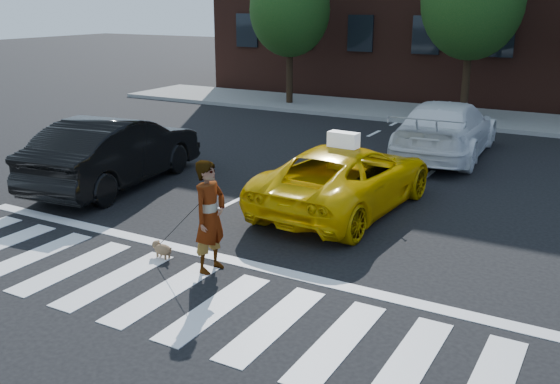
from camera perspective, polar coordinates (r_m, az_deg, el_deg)
name	(u,v)px	position (r m, az deg, el deg)	size (l,w,h in m)	color
ground	(163,293)	(10.08, -10.64, -9.08)	(120.00, 120.00, 0.00)	black
crosswalk	(163,293)	(10.08, -10.64, -9.05)	(13.00, 2.40, 0.01)	silver
stop_line	(221,258)	(11.23, -5.41, -6.01)	(12.00, 0.30, 0.01)	silver
sidewalk_far	(453,116)	(25.43, 15.51, 6.69)	(30.00, 4.00, 0.15)	slate
tree_left	(291,0)	(27.11, 0.97, 17.18)	(3.39, 3.38, 6.50)	black
taxi	(346,177)	(13.63, 6.05, 1.34)	(2.38, 5.16, 1.43)	#E0B004
black_sedan	(115,151)	(15.85, -14.82, 3.62)	(1.82, 5.22, 1.72)	black
white_suv	(446,129)	(18.88, 14.95, 5.60)	(2.29, 5.64, 1.64)	white
woman	(210,217)	(10.42, -6.42, -2.26)	(0.70, 0.46, 1.92)	#999999
dog	(162,249)	(11.34, -10.78, -5.12)	(0.50, 0.25, 0.29)	olive
taxi_sign	(343,140)	(13.24, 5.82, 4.79)	(0.65, 0.28, 0.32)	white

